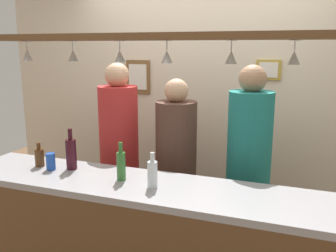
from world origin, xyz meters
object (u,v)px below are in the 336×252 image
Objects in this scene: person_middle_brown_shirt at (176,157)px; picture_frame_upper_small at (268,70)px; picture_frame_caricature at (138,77)px; drink_can at (51,161)px; bottle_wine_dark_red at (71,153)px; person_right_teal_shirt at (249,156)px; person_left_red_shirt at (119,143)px; bottle_soda_clear at (152,174)px; bottle_beer_green_import at (121,165)px; bottle_beer_brown_stubby at (39,157)px.

person_middle_brown_shirt is 1.18m from picture_frame_upper_small.
drink_can is at bearing -92.83° from picture_frame_caricature.
bottle_wine_dark_red is 1.88m from picture_frame_upper_small.
picture_frame_upper_small is (0.05, 0.69, 0.62)m from person_right_teal_shirt.
picture_frame_upper_small is 0.65× the size of picture_frame_caricature.
picture_frame_upper_small is (1.17, 0.69, 0.62)m from person_left_red_shirt.
picture_frame_caricature is at bearing 87.17° from drink_can.
picture_frame_upper_small reaches higher than person_left_red_shirt.
picture_frame_upper_small is (0.54, 1.44, 0.57)m from bottle_soda_clear.
person_middle_brown_shirt is at bearing 43.45° from drink_can.
person_right_teal_shirt is 14.49× the size of drink_can.
bottle_beer_green_import is at bearing -101.93° from person_middle_brown_shirt.
person_right_teal_shirt is 5.89× the size of bottle_wine_dark_red.
bottle_beer_brown_stubby is at bearing -173.88° from bottle_wine_dark_red.
bottle_beer_brown_stubby is at bearing -116.44° from person_left_red_shirt.
bottle_wine_dark_red is 1.36× the size of picture_frame_upper_small.
picture_frame_caricature is (0.07, 1.38, 0.50)m from drink_can.
picture_frame_caricature is (-0.06, 1.31, 0.45)m from bottle_wine_dark_red.
picture_frame_upper_small is at bearing 45.19° from drink_can.
picture_frame_caricature reaches higher than bottle_beer_green_import.
person_middle_brown_shirt is 0.73m from bottle_beer_green_import.
picture_frame_upper_small is at bearing 69.30° from bottle_soda_clear.
bottle_beer_brown_stubby is 0.71m from bottle_beer_green_import.
person_middle_brown_shirt is at bearing -132.98° from picture_frame_upper_small.
bottle_wine_dark_red is at bearing 26.11° from drink_can.
bottle_wine_dark_red reaches higher than bottle_beer_brown_stubby.
bottle_soda_clear is 0.83m from drink_can.
person_left_red_shirt is at bearing 84.37° from bottle_wine_dark_red.
picture_frame_caricature is at bearing 133.45° from person_middle_brown_shirt.
person_left_red_shirt reaches higher than bottle_beer_brown_stubby.
person_middle_brown_shirt is at bearing 78.07° from bottle_beer_green_import.
bottle_wine_dark_red is 1.15× the size of bottle_beer_green_import.
picture_frame_upper_small is at bearing 41.84° from bottle_beer_brown_stubby.
person_right_teal_shirt reaches higher than drink_can.
bottle_beer_brown_stubby reaches higher than drink_can.
bottle_soda_clear is at bearing -4.49° from drink_can.
person_middle_brown_shirt is 7.16× the size of bottle_soda_clear.
picture_frame_caricature is at bearing 117.65° from bottle_soda_clear.
picture_frame_upper_small is (1.24, 1.31, 0.55)m from bottle_wine_dark_red.
picture_frame_upper_small is at bearing 0.00° from picture_frame_caricature.
bottle_soda_clear is at bearing -49.98° from person_left_red_shirt.
person_left_red_shirt reaches higher than drink_can.
picture_frame_upper_small is at bearing 46.72° from bottle_wine_dark_red.
bottle_soda_clear is 1.70m from picture_frame_caricature.
bottle_beer_green_import reaches higher than bottle_beer_brown_stubby.
picture_frame_upper_small reaches higher than bottle_soda_clear.
picture_frame_upper_small is at bearing 85.96° from person_right_teal_shirt.
person_left_red_shirt reaches higher than bottle_soda_clear.
person_right_teal_shirt reaches higher than picture_frame_caricature.
bottle_wine_dark_red is at bearing -95.63° from person_left_red_shirt.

